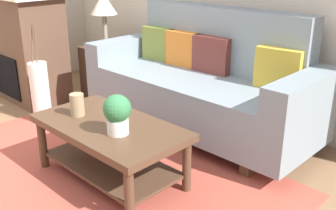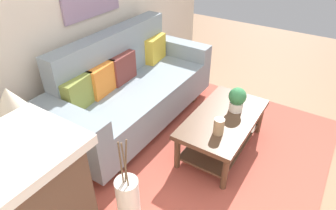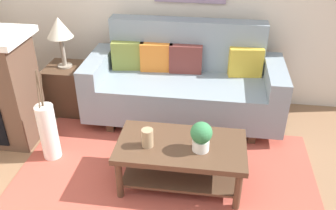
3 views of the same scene
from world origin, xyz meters
name	(u,v)px [view 2 (image 2 of 3)]	position (x,y,z in m)	size (l,w,h in m)	color
ground_plane	(270,180)	(0.00, 0.00, 0.00)	(8.81, 8.81, 0.00)	#8C6647
wall_back	(83,3)	(0.00, 2.23, 1.35)	(4.81, 0.10, 2.70)	beige
area_rug	(222,159)	(0.00, 0.50, 0.01)	(2.74, 1.92, 0.01)	#B24C3D
couch	(133,90)	(0.06, 1.70, 0.43)	(2.12, 0.84, 1.08)	gray
throw_pillow_olive	(79,93)	(-0.59, 1.82, 0.68)	(0.36, 0.12, 0.32)	olive
throw_pillow_orange	(102,80)	(-0.27, 1.82, 0.68)	(0.36, 0.12, 0.32)	orange
throw_pillow_maroon	(122,68)	(0.06, 1.82, 0.68)	(0.36, 0.12, 0.32)	brown
throw_pillow_mustard	(155,49)	(0.71, 1.82, 0.68)	(0.36, 0.12, 0.32)	gold
coffee_table	(223,125)	(0.15, 0.59, 0.31)	(1.10, 0.60, 0.43)	#513826
tabletop_vase	(219,126)	(-0.13, 0.53, 0.51)	(0.10, 0.10, 0.16)	tan
potted_plant_tabletop	(237,99)	(0.32, 0.54, 0.57)	(0.18, 0.18, 0.26)	white
side_table	(36,173)	(-1.30, 1.69, 0.28)	(0.44, 0.44, 0.56)	#513826
table_lamp	(11,104)	(-1.30, 1.69, 0.99)	(0.28, 0.28, 0.57)	gray
floor_vase	(129,208)	(-1.14, 0.79, 0.29)	(0.17, 0.17, 0.58)	white
floor_vase_branch_a	(126,161)	(-1.12, 0.79, 0.76)	(0.01, 0.01, 0.36)	brown
floor_vase_branch_b	(121,163)	(-1.15, 0.80, 0.76)	(0.01, 0.01, 0.36)	brown
floor_vase_branch_c	(125,165)	(-1.15, 0.77, 0.76)	(0.01, 0.01, 0.36)	brown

